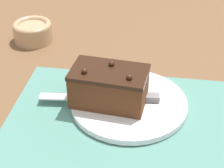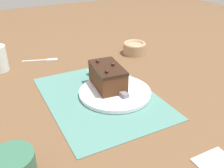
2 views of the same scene
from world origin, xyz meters
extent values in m
plane|color=brown|center=(0.00, 0.00, 0.00)|extent=(3.00, 3.00, 0.00)
cube|color=slate|center=(0.00, 0.00, 0.00)|extent=(0.46, 0.34, 0.00)
cylinder|color=white|center=(-0.01, -0.05, 0.01)|extent=(0.24, 0.24, 0.01)
cube|color=#512D19|center=(0.03, -0.04, 0.05)|extent=(0.15, 0.10, 0.07)
cube|color=black|center=(0.03, -0.04, 0.09)|extent=(0.16, 0.10, 0.01)
sphere|color=black|center=(-0.01, -0.02, 0.09)|extent=(0.01, 0.01, 0.01)
sphere|color=black|center=(0.03, -0.06, 0.09)|extent=(0.01, 0.01, 0.01)
sphere|color=black|center=(0.08, -0.03, 0.09)|extent=(0.01, 0.01, 0.01)
cube|color=slate|center=(-0.03, -0.05, 0.02)|extent=(0.08, 0.03, 0.01)
cube|color=#B7BABF|center=(0.10, -0.04, 0.02)|extent=(0.17, 0.04, 0.00)
cylinder|color=tan|center=(0.28, -0.30, 0.02)|extent=(0.10, 0.10, 0.05)
torus|color=tan|center=(0.28, -0.30, 0.05)|extent=(0.10, 0.10, 0.02)
camera|label=1|loc=(-0.06, 0.56, 0.48)|focal=60.00mm
camera|label=2|loc=(-0.67, 0.31, 0.45)|focal=42.00mm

